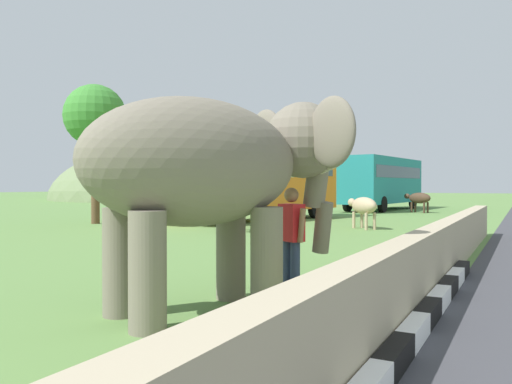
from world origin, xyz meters
name	(u,v)px	position (x,y,z in m)	size (l,w,h in m)	color
barrier_parapet	(365,310)	(2.00, 4.29, 0.50)	(28.00, 0.36, 1.00)	tan
elephant	(218,167)	(3.09, 6.64, 1.94)	(3.99, 3.35, 2.96)	#746C5C
person_handler	(291,234)	(4.50, 6.17, 0.93)	(0.41, 0.62, 1.66)	navy
bus_orange	(260,177)	(18.84, 14.25, 2.08)	(9.70, 4.78, 3.50)	orange
bus_teal	(382,179)	(31.72, 11.60, 2.08)	(10.05, 3.44, 3.50)	teal
cow_near	(243,207)	(13.44, 12.12, 0.87)	(1.91, 0.74, 1.23)	#473323
cow_mid	(363,206)	(16.49, 8.49, 0.87)	(1.58, 1.68, 1.23)	tan
cow_far	(419,198)	(29.33, 8.74, 0.87)	(1.21, 1.88, 1.23)	#473323
tree_distant	(95,117)	(13.56, 19.60, 4.66)	(2.70, 2.70, 6.08)	brown
hill_east	(216,198)	(55.00, 39.75, 0.00)	(45.72, 36.58, 15.61)	#6C7E53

